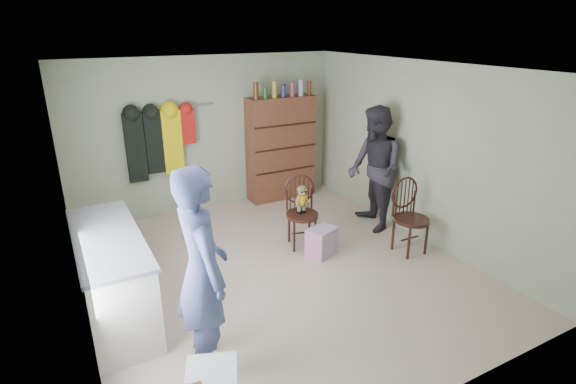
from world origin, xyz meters
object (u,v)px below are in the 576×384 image
counter (113,276)px  dresser (281,148)px  chair_front (301,207)px  chair_far (409,213)px

counter → dresser: bearing=35.7°
dresser → counter: bearing=-144.3°
chair_front → chair_far: size_ratio=0.98×
counter → chair_front: size_ratio=1.85×
counter → chair_front: chair_front is taller
dresser → chair_front: bearing=-109.3°
counter → dresser: size_ratio=0.89×
chair_far → dresser: size_ratio=0.50×
chair_far → dresser: bearing=102.6°
counter → dresser: (3.20, 2.30, 0.44)m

